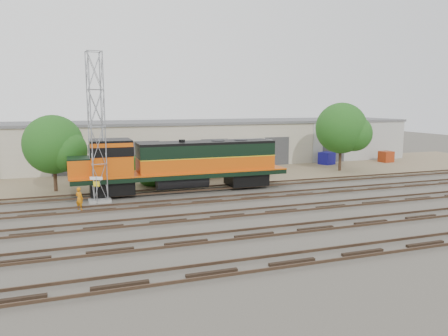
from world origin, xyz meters
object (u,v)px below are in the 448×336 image
object	(u,v)px
worker	(79,199)
locomotive	(179,163)
signal_tower	(97,130)
semi_trailer	(215,155)

from	to	relation	value
worker	locomotive	bearing A→B (deg)	-113.19
worker	signal_tower	bearing A→B (deg)	-81.58
worker	semi_trailer	world-z (taller)	semi_trailer
worker	semi_trailer	distance (m)	16.39
locomotive	semi_trailer	distance (m)	7.79
signal_tower	semi_trailer	size ratio (longest dim) A/B	0.92
locomotive	worker	size ratio (longest dim) A/B	11.10
locomotive	signal_tower	distance (m)	7.38
locomotive	semi_trailer	world-z (taller)	locomotive
signal_tower	semi_trailer	xyz separation A→B (m)	(11.73, 7.25, -3.12)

